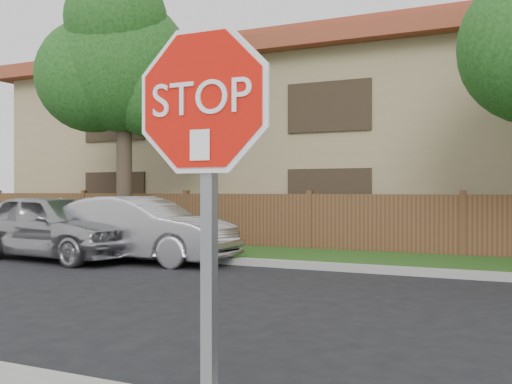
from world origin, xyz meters
The scene contains 8 objects.
far_curb centered at (0.00, 8.15, 0.07)m, with size 70.00×0.30×0.15m, color gray.
grass_strip centered at (0.00, 9.80, 0.06)m, with size 70.00×3.00×0.12m, color #1E4714.
fence centered at (0.00, 11.40, 0.80)m, with size 70.00×0.12×1.60m, color #4D301B.
apartment_building centered at (0.00, 17.00, 3.53)m, with size 35.20×9.20×7.20m.
tree_left centered at (-8.98, 9.57, 5.22)m, with size 4.80×3.90×7.78m.
stop_sign centered at (0.30, -1.48, 1.83)m, with size 1.01×0.13×2.55m.
sedan_far_left centered at (-9.02, 7.04, 0.83)m, with size 1.95×4.84×1.65m, color #9D9DA1.
sedan_left centered at (-6.83, 7.54, 0.78)m, with size 1.65×4.72×1.56m, color #ADACB1.
Camera 1 is at (1.81, -4.01, 1.71)m, focal length 42.00 mm.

